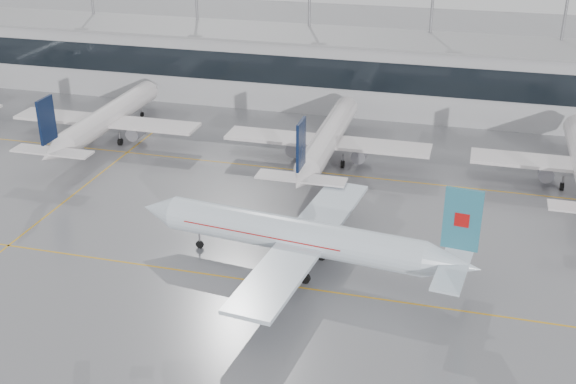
# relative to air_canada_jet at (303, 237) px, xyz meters

# --- Properties ---
(ground) EXTENTS (320.00, 320.00, 0.00)m
(ground) POSITION_rel_air_canada_jet_xyz_m (-3.87, -3.73, -3.89)
(ground) COLOR slate
(ground) RESTS_ON ground
(taxi_line_main) EXTENTS (120.00, 0.25, 0.01)m
(taxi_line_main) POSITION_rel_air_canada_jet_xyz_m (-3.87, -3.73, -3.89)
(taxi_line_main) COLOR gold
(taxi_line_main) RESTS_ON ground
(taxi_line_north) EXTENTS (120.00, 0.25, 0.01)m
(taxi_line_north) POSITION_rel_air_canada_jet_xyz_m (-3.87, 26.27, -3.89)
(taxi_line_north) COLOR gold
(taxi_line_north) RESTS_ON ground
(taxi_line_cross) EXTENTS (0.25, 60.00, 0.01)m
(taxi_line_cross) POSITION_rel_air_canada_jet_xyz_m (-33.87, 11.27, -3.89)
(taxi_line_cross) COLOR gold
(taxi_line_cross) RESTS_ON ground
(terminal) EXTENTS (180.00, 15.00, 12.00)m
(terminal) POSITION_rel_air_canada_jet_xyz_m (-3.87, 58.27, 2.11)
(terminal) COLOR #AAAAAE
(terminal) RESTS_ON ground
(terminal_glass) EXTENTS (180.00, 0.20, 5.00)m
(terminal_glass) POSITION_rel_air_canada_jet_xyz_m (-3.87, 50.72, 3.61)
(terminal_glass) COLOR black
(terminal_glass) RESTS_ON ground
(terminal_roof) EXTENTS (182.00, 16.00, 0.40)m
(terminal_roof) POSITION_rel_air_canada_jet_xyz_m (-3.87, 58.27, 8.31)
(terminal_roof) COLOR gray
(terminal_roof) RESTS_ON ground
(light_masts) EXTENTS (156.40, 1.00, 22.60)m
(light_masts) POSITION_rel_air_canada_jet_xyz_m (-3.87, 64.27, 9.45)
(light_masts) COLOR gray
(light_masts) RESTS_ON ground
(air_canada_jet) EXTENTS (38.27, 31.24, 12.20)m
(air_canada_jet) POSITION_rel_air_canada_jet_xyz_m (0.00, 0.00, 0.00)
(air_canada_jet) COLOR white
(air_canada_jet) RESTS_ON ground
(parked_jet_b) EXTENTS (29.64, 36.96, 11.72)m
(parked_jet_b) POSITION_rel_air_canada_jet_xyz_m (-38.87, 29.96, -0.18)
(parked_jet_b) COLOR white
(parked_jet_b) RESTS_ON ground
(parked_jet_c) EXTENTS (29.64, 36.96, 11.72)m
(parked_jet_c) POSITION_rel_air_canada_jet_xyz_m (-3.87, 29.96, -0.18)
(parked_jet_c) COLOR white
(parked_jet_c) RESTS_ON ground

